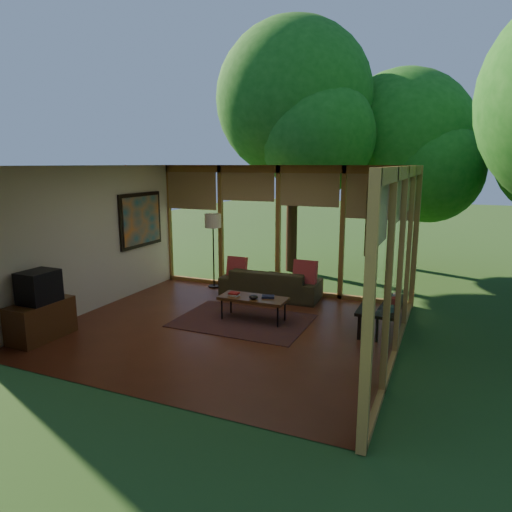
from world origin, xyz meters
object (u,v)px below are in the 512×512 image
at_px(media_cabinet, 41,320).
at_px(coffee_table, 253,299).
at_px(television, 39,287).
at_px(sofa, 271,283).
at_px(floor_lamp, 213,225).
at_px(side_console, 381,306).

bearing_deg(media_cabinet, coffee_table, 37.55).
xyz_separation_m(media_cabinet, television, (0.02, 0.00, 0.55)).
distance_m(sofa, floor_lamp, 1.86).
xyz_separation_m(sofa, media_cabinet, (-2.51, -3.56, 0.00)).
bearing_deg(media_cabinet, floor_lamp, 74.73).
height_order(media_cabinet, floor_lamp, floor_lamp).
xyz_separation_m(television, coffee_table, (2.72, 2.11, -0.46)).
xyz_separation_m(floor_lamp, side_console, (3.83, -1.25, -1.00)).
bearing_deg(floor_lamp, television, -104.99).
relative_size(television, coffee_table, 0.46).
bearing_deg(coffee_table, floor_lamp, 135.24).
distance_m(floor_lamp, side_console, 4.15).
height_order(media_cabinet, television, television).
height_order(television, side_console, television).
xyz_separation_m(television, side_console, (4.85, 2.54, -0.44)).
bearing_deg(sofa, floor_lamp, -11.96).
height_order(sofa, media_cabinet, media_cabinet).
height_order(television, coffee_table, television).
bearing_deg(media_cabinet, side_console, 27.58).
bearing_deg(side_console, coffee_table, -168.42).
height_order(coffee_table, side_console, side_console).
distance_m(sofa, media_cabinet, 4.35).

